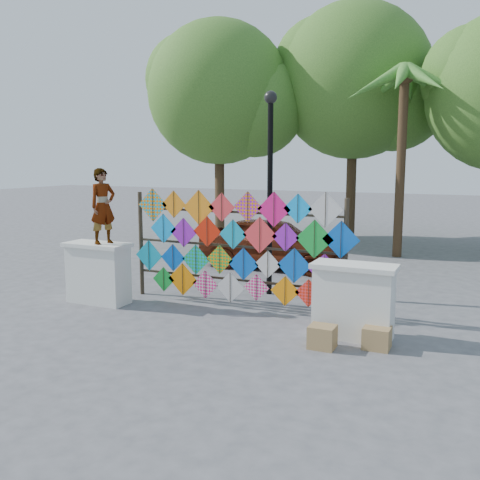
# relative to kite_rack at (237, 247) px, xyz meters

# --- Properties ---
(ground) EXTENTS (80.00, 80.00, 0.00)m
(ground) POSITION_rel_kite_rack_xyz_m (-0.10, -0.73, -1.24)
(ground) COLOR slate
(ground) RESTS_ON ground
(parapet_left) EXTENTS (1.40, 0.65, 1.28)m
(parapet_left) POSITION_rel_kite_rack_xyz_m (-2.80, -0.93, -0.59)
(parapet_left) COLOR silver
(parapet_left) RESTS_ON ground
(parapet_right) EXTENTS (1.40, 0.65, 1.28)m
(parapet_right) POSITION_rel_kite_rack_xyz_m (2.60, -0.93, -0.59)
(parapet_right) COLOR silver
(parapet_right) RESTS_ON ground
(kite_rack) EXTENTS (4.94, 0.24, 2.42)m
(kite_rack) POSITION_rel_kite_rack_xyz_m (0.00, 0.00, 0.00)
(kite_rack) COLOR #32281B
(kite_rack) RESTS_ON ground
(tree_west) EXTENTS (5.85, 5.20, 8.01)m
(tree_west) POSITION_rel_kite_rack_xyz_m (-4.50, 8.30, 4.14)
(tree_west) COLOR #4A381F
(tree_west) RESTS_ON ground
(tree_mid) EXTENTS (6.30, 5.60, 8.61)m
(tree_mid) POSITION_rel_kite_rack_xyz_m (0.01, 10.30, 4.53)
(tree_mid) COLOR #4A381F
(tree_mid) RESTS_ON ground
(palm_tree) EXTENTS (3.62, 3.62, 5.83)m
(palm_tree) POSITION_rel_kite_rack_xyz_m (2.10, 7.27, 3.71)
(palm_tree) COLOR #4A381F
(palm_tree) RESTS_ON ground
(vendor_woman) EXTENTS (0.54, 0.66, 1.55)m
(vendor_woman) POSITION_rel_kite_rack_xyz_m (-2.61, -0.93, 0.81)
(vendor_woman) COLOR #99999E
(vendor_woman) RESTS_ON parapet_left
(sedan) EXTENTS (4.20, 1.76, 1.42)m
(sedan) POSITION_rel_kite_rack_xyz_m (-0.80, 4.07, -0.53)
(sedan) COLOR #4F1C0D
(sedan) RESTS_ON ground
(lamppost) EXTENTS (0.28, 0.28, 4.46)m
(lamppost) POSITION_rel_kite_rack_xyz_m (0.20, 1.27, 1.45)
(lamppost) COLOR black
(lamppost) RESTS_ON ground
(cardboard_box_near) EXTENTS (0.41, 0.37, 0.37)m
(cardboard_box_near) POSITION_rel_kite_rack_xyz_m (2.27, -1.63, -1.06)
(cardboard_box_near) COLOR tan
(cardboard_box_near) RESTS_ON ground
(cardboard_box_far) EXTENTS (0.42, 0.39, 0.35)m
(cardboard_box_far) POSITION_rel_kite_rack_xyz_m (3.07, -1.28, -1.07)
(cardboard_box_far) COLOR tan
(cardboard_box_far) RESTS_ON ground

